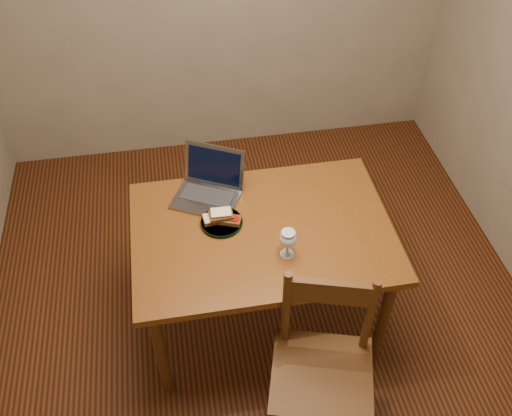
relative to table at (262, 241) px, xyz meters
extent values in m
cube|color=black|center=(0.00, 0.09, -0.66)|extent=(3.20, 3.20, 0.02)
cube|color=#50220D|center=(0.00, 0.00, 0.07)|extent=(1.30, 0.90, 0.04)
cylinder|color=#3F220D|center=(-0.57, -0.37, -0.30)|extent=(0.06, 0.06, 0.70)
cylinder|color=#3F220D|center=(0.57, -0.37, -0.30)|extent=(0.06, 0.06, 0.70)
cylinder|color=#3F220D|center=(-0.57, 0.37, -0.30)|extent=(0.06, 0.06, 0.70)
cylinder|color=#3F220D|center=(0.57, 0.37, -0.30)|extent=(0.06, 0.06, 0.70)
cube|color=#3F220D|center=(0.15, -0.69, -0.19)|extent=(0.56, 0.54, 0.04)
cube|color=#3F220D|center=(0.20, -0.52, 0.21)|extent=(0.36, 0.14, 0.13)
cylinder|color=black|center=(-0.20, 0.07, 0.09)|extent=(0.21, 0.21, 0.02)
cube|color=slate|center=(-0.26, 0.25, 0.09)|extent=(0.40, 0.35, 0.01)
cube|color=slate|center=(-0.19, 0.38, 0.21)|extent=(0.32, 0.21, 0.22)
cube|color=black|center=(-0.19, 0.38, 0.21)|extent=(0.28, 0.18, 0.18)
camera|label=1|loc=(-0.36, -1.91, 2.17)|focal=40.00mm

